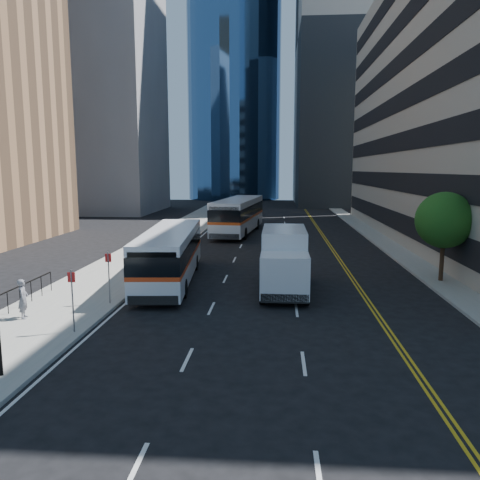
{
  "coord_description": "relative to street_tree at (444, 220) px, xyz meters",
  "views": [
    {
      "loc": [
        -0.46,
        -19.14,
        6.51
      ],
      "look_at": [
        -2.39,
        5.17,
        2.8
      ],
      "focal_mm": 35.0,
      "sensor_mm": 36.0,
      "label": 1
    }
  ],
  "objects": [
    {
      "name": "sidewalk_east",
      "position": [
        -0.0,
        17.0,
        -3.57
      ],
      "size": [
        2.0,
        90.0,
        0.15
      ],
      "primitive_type": "cube",
      "color": "gray",
      "rests_on": "ground"
    },
    {
      "name": "street_tree",
      "position": [
        0.0,
        0.0,
        0.0
      ],
      "size": [
        3.2,
        3.2,
        5.1
      ],
      "color": "#332114",
      "rests_on": "sidewalk_east"
    },
    {
      "name": "glass_tower",
      "position": [
        -19.0,
        77.0,
        36.36
      ],
      "size": [
        20.0,
        20.0,
        80.0
      ],
      "primitive_type": "cylinder",
      "color": "#2E517C",
      "rests_on": "ground"
    },
    {
      "name": "bus_front",
      "position": [
        -15.6,
        -0.89,
        -1.98
      ],
      "size": [
        3.56,
        11.95,
        3.04
      ],
      "rotation": [
        0.0,
        0.0,
        0.09
      ],
      "color": "white",
      "rests_on": "ground"
    },
    {
      "name": "midrise_west",
      "position": [
        -37.0,
        44.0,
        13.86
      ],
      "size": [
        18.0,
        18.0,
        35.0
      ],
      "primitive_type": "cube",
      "color": "gray",
      "rests_on": "ground"
    },
    {
      "name": "ground",
      "position": [
        -9.0,
        -8.0,
        -3.64
      ],
      "size": [
        160.0,
        160.0,
        0.0
      ],
      "primitive_type": "plane",
      "color": "black",
      "rests_on": "ground"
    },
    {
      "name": "sidewalk_west",
      "position": [
        -19.5,
        17.0,
        -3.57
      ],
      "size": [
        5.0,
        90.0,
        0.15
      ],
      "primitive_type": "cube",
      "color": "gray",
      "rests_on": "ground"
    },
    {
      "name": "office_tower_north",
      "position": [
        9.0,
        64.0,
        26.36
      ],
      "size": [
        30.0,
        28.0,
        60.0
      ],
      "primitive_type": "cube",
      "color": "gray",
      "rests_on": "ground"
    },
    {
      "name": "pedestrian",
      "position": [
        -20.27,
        -8.51,
        -2.63
      ],
      "size": [
        0.58,
        0.72,
        1.71
      ],
      "primitive_type": "imported",
      "rotation": [
        0.0,
        0.0,
        1.88
      ],
      "color": "slate",
      "rests_on": "sidewalk_west"
    },
    {
      "name": "box_truck",
      "position": [
        -9.05,
        -2.43,
        -1.92
      ],
      "size": [
        2.39,
        6.84,
        3.27
      ],
      "rotation": [
        0.0,
        0.0,
        -0.0
      ],
      "color": "silver",
      "rests_on": "ground"
    },
    {
      "name": "bus_rear",
      "position": [
        -13.35,
        20.04,
        -1.72
      ],
      "size": [
        4.44,
        13.89,
        3.52
      ],
      "rotation": [
        0.0,
        0.0,
        -0.11
      ],
      "color": "silver",
      "rests_on": "ground"
    }
  ]
}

